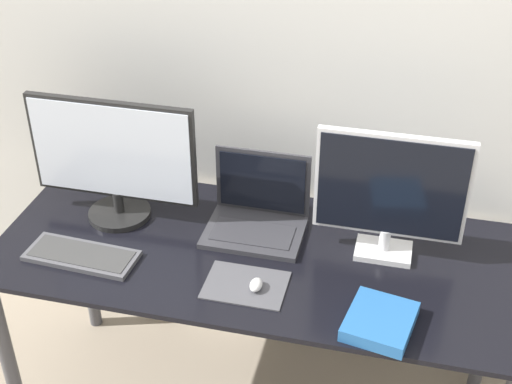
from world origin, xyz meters
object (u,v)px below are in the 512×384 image
Objects in this scene: monitor_right at (390,193)px; monitor_left at (113,159)px; book at (380,321)px; laptop at (258,211)px; mouse at (256,285)px; keyboard at (82,255)px.

monitor_left is at bearing -179.99° from monitor_right.
monitor_left is 2.44× the size of book.
monitor_right reaches higher than laptop.
book reaches higher than mouse.
laptop reaches higher than mouse.
mouse is at bearing -77.27° from laptop.
mouse is (0.56, -0.28, -0.21)m from monitor_left.
mouse is (0.58, -0.02, 0.01)m from keyboard.
monitor_left is at bearing 84.33° from keyboard.
book is (0.02, -0.35, -0.21)m from monitor_right.
mouse is at bearing -26.31° from monitor_left.
monitor_left is 1.23× the size of monitor_right.
monitor_left reaches higher than book.
monitor_right reaches higher than keyboard.
monitor_right is 1.00m from keyboard.
mouse is (0.07, -0.33, -0.04)m from laptop.
monitor_right is 7.81× the size of mouse.
book is at bearing -86.62° from monitor_right.
monitor_right is 1.43× the size of laptop.
monitor_left reaches higher than keyboard.
monitor_left reaches higher than mouse.
keyboard is (-0.51, -0.30, -0.05)m from laptop.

